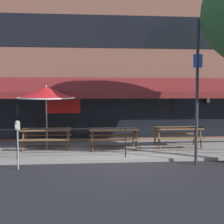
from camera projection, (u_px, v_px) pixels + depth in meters
ground_plane at (127, 162)px, 9.87m from camera, size 120.00×120.00×0.00m
patio_deck at (120, 149)px, 11.85m from camera, size 15.00×4.00×0.10m
restaurant_building at (114, 65)px, 13.84m from camera, size 15.00×1.60×6.92m
patio_railing at (126, 136)px, 10.11m from camera, size 13.84×0.04×0.97m
picnic_table_left at (46, 133)px, 11.59m from camera, size 1.80×1.42×0.76m
picnic_table_centre at (114, 133)px, 11.59m from camera, size 1.80×1.42×0.76m
picnic_table_right at (177, 132)px, 11.99m from camera, size 1.80×1.42×0.76m
patio_umbrella_left at (46, 93)px, 11.61m from camera, size 2.14×2.14×2.38m
parking_meter_near at (17, 130)px, 8.90m from camera, size 0.15×0.16×1.42m
street_sign_pole at (197, 91)px, 9.46m from camera, size 0.28×0.09×4.40m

